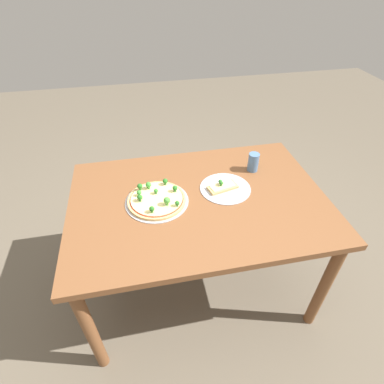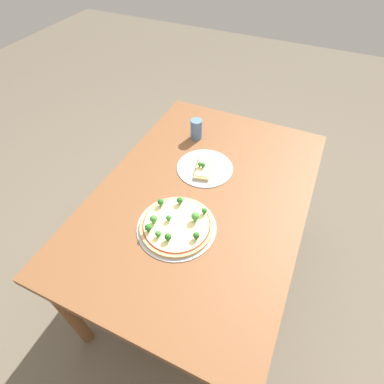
# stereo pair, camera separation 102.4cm
# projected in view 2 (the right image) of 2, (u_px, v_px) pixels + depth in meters

# --- Properties ---
(ground_plane) EXTENTS (8.00, 8.00, 0.00)m
(ground_plane) POSITION_uv_depth(u_px,v_px,m) (199.00, 272.00, 1.94)
(ground_plane) COLOR brown
(dining_table) EXTENTS (1.36, 0.93, 0.76)m
(dining_table) POSITION_uv_depth(u_px,v_px,m) (202.00, 205.00, 1.45)
(dining_table) COLOR brown
(dining_table) RESTS_ON ground_plane
(pizza_tray_whole) EXTENTS (0.33, 0.33, 0.07)m
(pizza_tray_whole) POSITION_uv_depth(u_px,v_px,m) (176.00, 225.00, 1.24)
(pizza_tray_whole) COLOR #A3A3A8
(pizza_tray_whole) RESTS_ON dining_table
(pizza_tray_slice) EXTENTS (0.28, 0.28, 0.05)m
(pizza_tray_slice) POSITION_uv_depth(u_px,v_px,m) (204.00, 168.00, 1.49)
(pizza_tray_slice) COLOR #A3A3A8
(pizza_tray_slice) RESTS_ON dining_table
(drinking_cup) EXTENTS (0.06, 0.06, 0.11)m
(drinking_cup) POSITION_uv_depth(u_px,v_px,m) (196.00, 129.00, 1.62)
(drinking_cup) COLOR #4C7099
(drinking_cup) RESTS_ON dining_table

